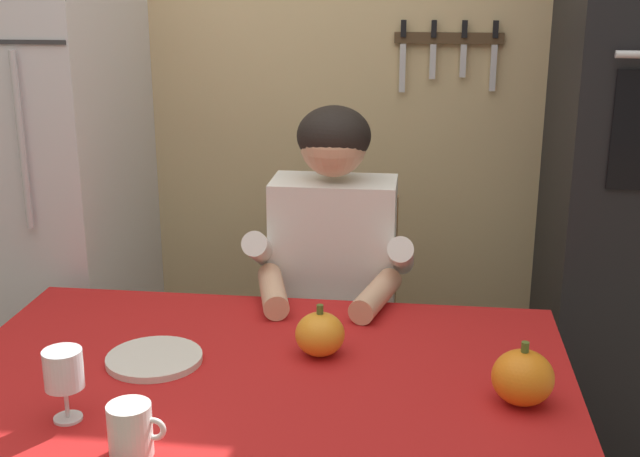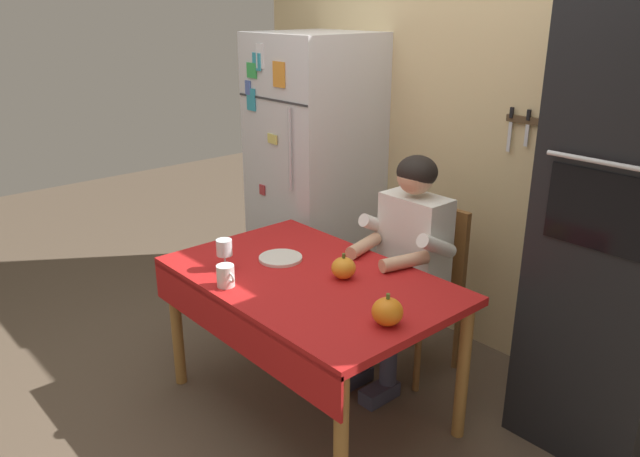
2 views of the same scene
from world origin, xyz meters
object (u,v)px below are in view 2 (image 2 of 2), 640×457
at_px(chair_behind_person, 426,281).
at_px(pumpkin_medium, 344,268).
at_px(wall_oven, 625,229).
at_px(wine_glass, 224,248).
at_px(serving_tray, 281,258).
at_px(refrigerator, 315,174).
at_px(coffee_mug, 226,276).
at_px(seated_person, 405,252).
at_px(dining_table, 306,293).
at_px(pumpkin_large, 387,312).

xyz_separation_m(chair_behind_person, pumpkin_medium, (0.03, -0.66, 0.28)).
relative_size(wall_oven, chair_behind_person, 2.26).
distance_m(wine_glass, serving_tray, 0.30).
bearing_deg(pumpkin_medium, serving_tray, -167.06).
relative_size(wall_oven, pumpkin_medium, 16.75).
relative_size(refrigerator, coffee_mug, 16.35).
bearing_deg(wine_glass, wall_oven, 39.61).
relative_size(refrigerator, serving_tray, 8.14).
distance_m(coffee_mug, serving_tray, 0.39).
relative_size(wall_oven, coffee_mug, 19.08).
bearing_deg(seated_person, dining_table, -99.06).
xyz_separation_m(coffee_mug, pumpkin_medium, (0.29, 0.47, 0.00)).
relative_size(chair_behind_person, serving_tray, 4.21).
distance_m(refrigerator, dining_table, 1.32).
bearing_deg(refrigerator, pumpkin_large, -31.54).
xyz_separation_m(seated_person, coffee_mug, (-0.27, -0.94, 0.05)).
bearing_deg(pumpkin_large, chair_behind_person, 119.25).
bearing_deg(pumpkin_large, wine_glass, -168.72).
height_order(refrigerator, pumpkin_large, refrigerator).
bearing_deg(refrigerator, dining_table, -42.91).
bearing_deg(pumpkin_medium, wall_oven, 40.55).
height_order(seated_person, wine_glass, seated_person).
xyz_separation_m(dining_table, wine_glass, (-0.34, -0.23, 0.19)).
bearing_deg(wine_glass, serving_tray, 71.54).
distance_m(refrigerator, chair_behind_person, 1.12).
bearing_deg(serving_tray, wine_glass, -108.46).
bearing_deg(wall_oven, dining_table, -138.69).
relative_size(pumpkin_large, pumpkin_medium, 1.10).
xyz_separation_m(chair_behind_person, serving_tray, (-0.35, -0.75, 0.24)).
xyz_separation_m(dining_table, chair_behind_person, (0.10, 0.79, -0.14)).
xyz_separation_m(wall_oven, serving_tray, (-1.30, -0.88, -0.30)).
distance_m(wall_oven, serving_tray, 1.60).
relative_size(wine_glass, serving_tray, 0.68).
xyz_separation_m(refrigerator, pumpkin_large, (1.52, -0.93, -0.10)).
distance_m(chair_behind_person, seated_person, 0.29).
height_order(dining_table, chair_behind_person, chair_behind_person).
bearing_deg(dining_table, pumpkin_medium, 46.50).
bearing_deg(wine_glass, coffee_mug, -32.04).
bearing_deg(wall_oven, wine_glass, -140.39).
distance_m(refrigerator, pumpkin_large, 1.78).
relative_size(refrigerator, seated_person, 1.45).
bearing_deg(coffee_mug, serving_tray, 101.93).
bearing_deg(refrigerator, pumpkin_medium, -35.09).
relative_size(chair_behind_person, wine_glass, 6.15).
height_order(refrigerator, serving_tray, refrigerator).
height_order(refrigerator, dining_table, refrigerator).
bearing_deg(serving_tray, chair_behind_person, 65.11).
relative_size(wall_oven, pumpkin_large, 15.24).
bearing_deg(pumpkin_large, dining_table, 175.16).
height_order(pumpkin_medium, serving_tray, pumpkin_medium).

